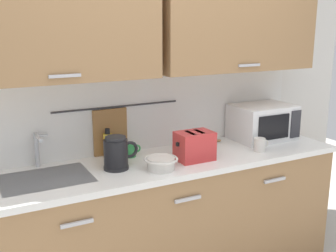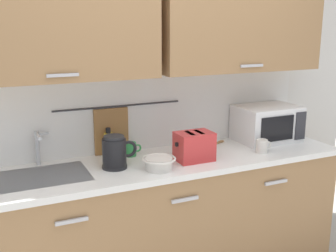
{
  "view_description": "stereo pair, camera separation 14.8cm",
  "coord_description": "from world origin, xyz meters",
  "px_view_note": "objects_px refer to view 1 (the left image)",
  "views": [
    {
      "loc": [
        -1.21,
        -2.06,
        1.79
      ],
      "look_at": [
        0.04,
        0.33,
        1.12
      ],
      "focal_mm": 44.81,
      "sensor_mm": 36.0,
      "label": 1
    },
    {
      "loc": [
        -1.07,
        -2.12,
        1.79
      ],
      "look_at": [
        0.04,
        0.33,
        1.12
      ],
      "focal_mm": 44.81,
      "sensor_mm": 36.0,
      "label": 2
    }
  ],
  "objects_px": {
    "microwave": "(262,122)",
    "mixing_bowl": "(161,163)",
    "mug_by_kettle": "(260,145)",
    "dish_soap_bottle": "(108,144)",
    "toaster": "(195,146)",
    "wooden_spoon": "(213,143)",
    "mug_near_sink": "(130,150)",
    "electric_kettle": "(117,153)"
  },
  "relations": [
    {
      "from": "dish_soap_bottle",
      "to": "wooden_spoon",
      "type": "xyz_separation_m",
      "value": [
        0.8,
        -0.07,
        -0.08
      ]
    },
    {
      "from": "dish_soap_bottle",
      "to": "mug_by_kettle",
      "type": "distance_m",
      "value": 1.06
    },
    {
      "from": "mug_near_sink",
      "to": "wooden_spoon",
      "type": "bearing_deg",
      "value": 0.07
    },
    {
      "from": "electric_kettle",
      "to": "mug_near_sink",
      "type": "bearing_deg",
      "value": 48.01
    },
    {
      "from": "dish_soap_bottle",
      "to": "mug_by_kettle",
      "type": "xyz_separation_m",
      "value": [
        0.99,
        -0.38,
        -0.04
      ]
    },
    {
      "from": "toaster",
      "to": "dish_soap_bottle",
      "type": "bearing_deg",
      "value": 145.99
    },
    {
      "from": "microwave",
      "to": "toaster",
      "type": "height_order",
      "value": "microwave"
    },
    {
      "from": "dish_soap_bottle",
      "to": "mug_by_kettle",
      "type": "height_order",
      "value": "dish_soap_bottle"
    },
    {
      "from": "mug_by_kettle",
      "to": "wooden_spoon",
      "type": "distance_m",
      "value": 0.37
    },
    {
      "from": "electric_kettle",
      "to": "wooden_spoon",
      "type": "distance_m",
      "value": 0.86
    },
    {
      "from": "dish_soap_bottle",
      "to": "mixing_bowl",
      "type": "height_order",
      "value": "dish_soap_bottle"
    },
    {
      "from": "microwave",
      "to": "electric_kettle",
      "type": "xyz_separation_m",
      "value": [
        -1.25,
        -0.12,
        -0.03
      ]
    },
    {
      "from": "microwave",
      "to": "mug_by_kettle",
      "type": "height_order",
      "value": "microwave"
    },
    {
      "from": "microwave",
      "to": "mixing_bowl",
      "type": "bearing_deg",
      "value": -165.29
    },
    {
      "from": "mixing_bowl",
      "to": "wooden_spoon",
      "type": "bearing_deg",
      "value": 28.76
    },
    {
      "from": "microwave",
      "to": "mixing_bowl",
      "type": "distance_m",
      "value": 1.05
    },
    {
      "from": "mixing_bowl",
      "to": "wooden_spoon",
      "type": "relative_size",
      "value": 0.81
    },
    {
      "from": "dish_soap_bottle",
      "to": "wooden_spoon",
      "type": "height_order",
      "value": "dish_soap_bottle"
    },
    {
      "from": "dish_soap_bottle",
      "to": "mug_near_sink",
      "type": "relative_size",
      "value": 1.63
    },
    {
      "from": "mixing_bowl",
      "to": "microwave",
      "type": "bearing_deg",
      "value": 14.71
    },
    {
      "from": "wooden_spoon",
      "to": "dish_soap_bottle",
      "type": "bearing_deg",
      "value": 175.25
    },
    {
      "from": "microwave",
      "to": "mug_by_kettle",
      "type": "distance_m",
      "value": 0.35
    },
    {
      "from": "electric_kettle",
      "to": "mug_near_sink",
      "type": "relative_size",
      "value": 1.89
    },
    {
      "from": "toaster",
      "to": "wooden_spoon",
      "type": "distance_m",
      "value": 0.42
    },
    {
      "from": "microwave",
      "to": "electric_kettle",
      "type": "height_order",
      "value": "microwave"
    },
    {
      "from": "mug_near_sink",
      "to": "mixing_bowl",
      "type": "relative_size",
      "value": 0.56
    },
    {
      "from": "mug_near_sink",
      "to": "wooden_spoon",
      "type": "height_order",
      "value": "mug_near_sink"
    },
    {
      "from": "mug_near_sink",
      "to": "toaster",
      "type": "relative_size",
      "value": 0.47
    },
    {
      "from": "dish_soap_bottle",
      "to": "mug_by_kettle",
      "type": "bearing_deg",
      "value": -20.84
    },
    {
      "from": "mug_by_kettle",
      "to": "wooden_spoon",
      "type": "xyz_separation_m",
      "value": [
        -0.19,
        0.31,
        -0.04
      ]
    },
    {
      "from": "toaster",
      "to": "mug_by_kettle",
      "type": "height_order",
      "value": "toaster"
    },
    {
      "from": "dish_soap_bottle",
      "to": "mug_near_sink",
      "type": "height_order",
      "value": "dish_soap_bottle"
    },
    {
      "from": "mug_near_sink",
      "to": "microwave",
      "type": "bearing_deg",
      "value": -3.32
    },
    {
      "from": "mug_near_sink",
      "to": "mixing_bowl",
      "type": "bearing_deg",
      "value": -78.43
    },
    {
      "from": "electric_kettle",
      "to": "mug_near_sink",
      "type": "xyz_separation_m",
      "value": [
        0.17,
        0.19,
        -0.05
      ]
    },
    {
      "from": "electric_kettle",
      "to": "mixing_bowl",
      "type": "xyz_separation_m",
      "value": [
        0.24,
        -0.14,
        -0.06
      ]
    },
    {
      "from": "mixing_bowl",
      "to": "mug_by_kettle",
      "type": "distance_m",
      "value": 0.79
    },
    {
      "from": "electric_kettle",
      "to": "mug_by_kettle",
      "type": "bearing_deg",
      "value": -6.84
    },
    {
      "from": "mug_near_sink",
      "to": "toaster",
      "type": "bearing_deg",
      "value": -36.5
    },
    {
      "from": "dish_soap_bottle",
      "to": "toaster",
      "type": "bearing_deg",
      "value": -34.01
    },
    {
      "from": "dish_soap_bottle",
      "to": "toaster",
      "type": "height_order",
      "value": "dish_soap_bottle"
    },
    {
      "from": "electric_kettle",
      "to": "mug_by_kettle",
      "type": "height_order",
      "value": "electric_kettle"
    }
  ]
}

